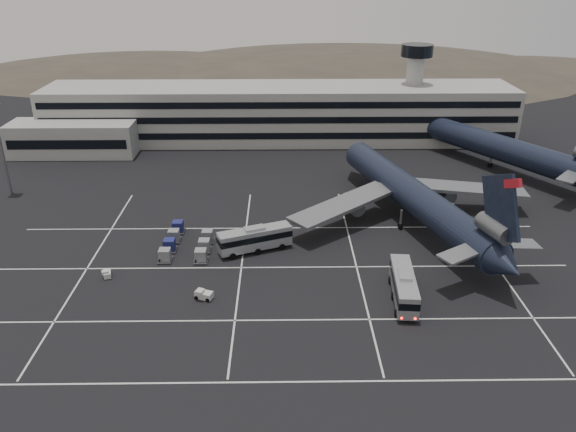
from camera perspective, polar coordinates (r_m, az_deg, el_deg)
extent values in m
plane|color=black|center=(84.41, -0.84, -6.60)|extent=(260.00, 260.00, 0.00)
cube|color=silver|center=(66.63, -0.83, -16.51)|extent=(90.00, 0.25, 0.01)
cube|color=silver|center=(76.05, -0.84, -10.53)|extent=(90.00, 0.25, 0.01)
cube|color=silver|center=(87.84, -0.84, -5.24)|extent=(90.00, 0.25, 0.01)
cube|color=silver|center=(100.20, -0.84, -1.22)|extent=(90.00, 0.25, 0.01)
cube|color=silver|center=(94.54, -19.40, -4.46)|extent=(0.25, 55.00, 0.01)
cube|color=silver|center=(89.79, -4.68, -4.61)|extent=(0.25, 55.00, 0.01)
cube|color=silver|center=(90.35, 6.82, -4.51)|extent=(0.25, 55.00, 0.01)
cube|color=silver|center=(95.73, 20.02, -4.18)|extent=(0.25, 55.00, 0.01)
cube|color=gray|center=(148.70, -0.87, 10.42)|extent=(120.00, 18.00, 14.00)
cube|color=black|center=(140.92, -0.86, 8.12)|extent=(118.00, 0.20, 1.60)
cube|color=black|center=(139.82, -0.87, 9.69)|extent=(118.00, 0.20, 1.60)
cube|color=black|center=(138.90, -0.88, 11.17)|extent=(118.00, 0.20, 1.60)
cube|color=gray|center=(146.81, -20.95, 7.37)|extent=(30.00, 10.00, 8.00)
cylinder|color=gray|center=(153.69, 12.58, 11.85)|extent=(4.40, 4.40, 22.00)
cylinder|color=black|center=(151.64, 12.99, 16.08)|extent=(8.00, 8.00, 3.00)
ellipsoid|color=#38332B|center=(255.29, -14.73, 11.71)|extent=(196.00, 140.00, 32.00)
ellipsoid|color=#38332B|center=(250.54, 6.18, 11.42)|extent=(252.00, 180.00, 44.00)
ellipsoid|color=#38332B|center=(270.98, 23.63, 11.53)|extent=(168.00, 120.00, 24.00)
cylinder|color=slate|center=(125.42, -27.03, 5.88)|extent=(0.50, 0.50, 18.00)
cylinder|color=black|center=(102.75, 12.60, 2.01)|extent=(19.17, 47.58, 5.60)
cone|color=black|center=(124.55, 6.74, 6.50)|extent=(6.66, 5.92, 5.60)
cone|color=black|center=(83.33, 21.45, -4.82)|extent=(6.27, 6.24, 5.04)
cube|color=black|center=(82.59, 20.79, 0.77)|extent=(3.20, 9.22, 10.97)
cube|color=#AC1622|center=(80.01, 21.88, 3.10)|extent=(1.46, 3.25, 2.24)
cylinder|color=#595B60|center=(84.25, 20.26, -1.15)|extent=(4.31, 6.52, 2.70)
cube|color=slate|center=(83.77, 17.41, -3.55)|extent=(8.12, 6.41, 0.87)
cube|color=slate|center=(88.56, 21.92, -2.67)|extent=(7.74, 3.81, 0.87)
cube|color=slate|center=(99.38, 5.70, 1.21)|extent=(20.61, 18.05, 1.75)
cylinder|color=#595B60|center=(103.70, 6.55, 1.18)|extent=(4.17, 6.04, 2.70)
cube|color=slate|center=(111.07, 17.69, 2.72)|extent=(22.41, 7.50, 1.75)
cylinder|color=#595B60|center=(112.35, 15.48, 2.32)|extent=(4.17, 6.04, 2.70)
cylinder|color=slate|center=(116.35, 8.81, 3.47)|extent=(0.44, 0.44, 3.00)
cylinder|color=black|center=(116.95, 8.75, 2.71)|extent=(0.80, 1.20, 1.10)
cylinder|color=slate|center=(100.86, 11.41, -0.18)|extent=(0.44, 0.44, 3.00)
cylinder|color=black|center=(101.56, 11.33, -1.03)|extent=(0.80, 1.20, 1.10)
cylinder|color=slate|center=(103.94, 14.52, 0.27)|extent=(0.44, 0.44, 3.00)
cylinder|color=black|center=(104.61, 14.42, -0.55)|extent=(0.80, 1.20, 1.10)
cylinder|color=black|center=(136.08, 20.11, 6.73)|extent=(29.77, 43.90, 5.60)
cone|color=black|center=(152.69, 12.48, 9.53)|extent=(7.12, 6.76, 5.60)
cube|color=slate|center=(121.02, 26.89, 3.67)|extent=(7.65, 7.48, 0.87)
cylinder|color=slate|center=(136.96, 19.93, 5.54)|extent=(0.44, 0.44, 3.00)
cylinder|color=black|center=(137.47, 19.83, 4.90)|extent=(1.00, 1.20, 1.10)
cube|color=gray|center=(80.65, 11.68, -6.92)|extent=(3.75, 12.34, 3.32)
cube|color=black|center=(80.44, 11.70, -6.68)|extent=(3.82, 12.41, 1.05)
cube|color=gray|center=(79.70, 11.79, -5.79)|extent=(2.03, 3.45, 0.39)
cylinder|color=black|center=(77.85, 10.92, -9.64)|extent=(0.44, 1.09, 1.06)
cylinder|color=black|center=(78.26, 12.95, -9.65)|extent=(0.44, 1.09, 1.06)
cylinder|color=black|center=(81.37, 10.60, -7.95)|extent=(0.44, 1.09, 1.06)
cylinder|color=black|center=(81.77, 12.54, -7.97)|extent=(0.44, 1.09, 1.06)
cylinder|color=black|center=(84.96, 10.31, -6.40)|extent=(0.44, 1.09, 1.06)
cylinder|color=black|center=(85.34, 12.17, -6.43)|extent=(0.44, 1.09, 1.06)
cube|color=#FF0C05|center=(76.15, 11.47, -10.14)|extent=(0.28, 0.11, 0.24)
cube|color=#FF0C05|center=(76.42, 12.80, -10.14)|extent=(0.28, 0.11, 0.24)
cube|color=gray|center=(91.71, -3.39, -2.30)|extent=(12.28, 7.05, 3.31)
cube|color=black|center=(91.53, -3.39, -2.08)|extent=(12.36, 7.13, 1.05)
cube|color=gray|center=(90.88, -3.42, -1.26)|extent=(3.73, 2.86, 0.39)
cylinder|color=black|center=(92.66, -0.60, -3.16)|extent=(1.11, 0.72, 1.06)
cylinder|color=black|center=(94.94, -1.22, -2.43)|extent=(1.11, 0.72, 1.06)
cylinder|color=black|center=(91.36, -3.07, -3.63)|extent=(1.11, 0.72, 1.06)
cylinder|color=black|center=(93.66, -3.64, -2.89)|extent=(1.11, 0.72, 1.06)
cylinder|color=black|center=(90.23, -5.62, -4.11)|extent=(1.11, 0.72, 1.06)
cylinder|color=black|center=(92.56, -6.13, -3.34)|extent=(1.11, 0.72, 1.06)
cube|color=beige|center=(89.47, -17.88, -5.61)|extent=(1.61, 2.20, 0.81)
cube|color=beige|center=(88.82, -17.92, -5.45)|extent=(1.18, 1.06, 0.45)
cylinder|color=black|center=(88.98, -18.17, -6.01)|extent=(0.34, 0.54, 0.50)
cylinder|color=black|center=(88.94, -17.53, -5.93)|extent=(0.34, 0.54, 0.50)
cylinder|color=black|center=(90.24, -18.19, -5.56)|extent=(0.34, 0.54, 0.50)
cylinder|color=black|center=(90.20, -17.56, -5.48)|extent=(0.34, 0.54, 0.50)
cube|color=beige|center=(80.89, -8.54, -7.93)|extent=(2.76, 2.11, 1.00)
cube|color=beige|center=(80.30, -8.21, -7.61)|extent=(1.37, 1.50, 0.56)
cylinder|color=black|center=(80.23, -8.16, -8.46)|extent=(0.67, 0.45, 0.62)
cylinder|color=black|center=(81.12, -7.76, -8.02)|extent=(0.67, 0.45, 0.62)
cylinder|color=black|center=(80.98, -9.29, -8.20)|extent=(0.67, 0.45, 0.62)
cylinder|color=black|center=(81.87, -8.87, -7.77)|extent=(0.67, 0.45, 0.62)
cube|color=#2D2D30|center=(91.56, -12.35, -4.40)|extent=(2.27, 2.60, 0.21)
cylinder|color=black|center=(91.60, -12.35, -4.44)|extent=(0.11, 0.23, 0.23)
cube|color=gray|center=(91.08, -12.41, -3.84)|extent=(1.84, 1.84, 1.83)
cube|color=#2D2D30|center=(90.40, -8.81, -4.49)|extent=(2.27, 2.60, 0.21)
cylinder|color=black|center=(90.44, -8.81, -4.53)|extent=(0.11, 0.23, 0.23)
cube|color=gray|center=(89.91, -8.85, -3.93)|extent=(1.84, 1.84, 1.83)
cube|color=#2D2D30|center=(94.49, -11.90, -3.39)|extent=(2.27, 2.60, 0.21)
cylinder|color=black|center=(94.52, -11.90, -3.42)|extent=(0.11, 0.23, 0.23)
cube|color=navy|center=(94.02, -11.95, -2.84)|extent=(1.84, 1.84, 1.83)
cube|color=#2D2D30|center=(93.37, -8.47, -3.46)|extent=(2.27, 2.60, 0.21)
cylinder|color=black|center=(93.40, -8.46, -3.50)|extent=(0.11, 0.23, 0.23)
cube|color=gray|center=(92.89, -8.51, -2.91)|extent=(1.84, 1.84, 1.83)
cube|color=#2D2D30|center=(97.45, -11.48, -2.44)|extent=(2.27, 2.60, 0.21)
cylinder|color=black|center=(97.48, -11.47, -2.47)|extent=(0.11, 0.23, 0.23)
cube|color=gray|center=(97.00, -11.53, -1.90)|extent=(1.84, 1.84, 1.83)
cube|color=#2D2D30|center=(96.36, -8.15, -2.50)|extent=(2.27, 2.60, 0.21)
cylinder|color=black|center=(96.39, -8.14, -2.53)|extent=(0.11, 0.23, 0.23)
cube|color=gray|center=(95.90, -8.18, -1.95)|extent=(1.84, 1.84, 1.83)
cube|color=#2D2D30|center=(100.45, -11.08, -1.54)|extent=(2.27, 2.60, 0.21)
cylinder|color=black|center=(100.48, -11.07, -1.57)|extent=(0.11, 0.23, 0.23)
cube|color=navy|center=(100.00, -11.12, -1.02)|extent=(1.84, 1.84, 1.83)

